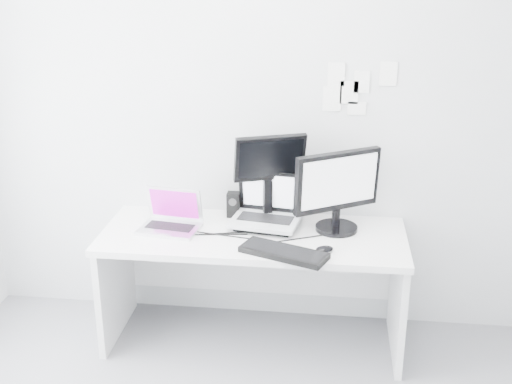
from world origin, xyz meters
The scene contains 15 objects.
back_wall centered at (0.00, 1.60, 1.35)m, with size 3.60×3.60×0.00m, color #B4B6B9.
desk centered at (0.00, 1.25, 0.36)m, with size 1.80×0.70×0.73m, color white.
macbook centered at (-0.50, 1.23, 0.86)m, with size 0.35×0.26×0.26m, color silver.
speaker centered at (-0.15, 1.51, 0.81)m, with size 0.08×0.08×0.16m, color black.
dell_laptop centered at (0.06, 1.34, 0.90)m, with size 0.40×0.31×0.33m, color silver.
rear_monitor centered at (0.07, 1.43, 1.02)m, with size 0.43×0.15×0.58m, color black.
samsung_monitor centered at (0.49, 1.36, 0.98)m, with size 0.55×0.25×0.50m, color black.
keyboard centered at (0.20, 0.98, 0.75)m, with size 0.48×0.17×0.03m, color black.
mouse centered at (0.42, 1.05, 0.75)m, with size 0.10×0.06×0.03m, color black.
wall_note_0 centered at (0.45, 1.59, 1.62)m, with size 0.10×0.00×0.14m, color white.
wall_note_1 centered at (0.60, 1.59, 1.58)m, with size 0.09×0.00×0.13m, color white.
wall_note_2 centered at (0.75, 1.59, 1.63)m, with size 0.10×0.00×0.14m, color white.
wall_note_3 centered at (0.58, 1.59, 1.42)m, with size 0.11×0.00×0.08m, color white.
wall_note_4 centered at (0.53, 1.59, 1.52)m, with size 0.11×0.00×0.14m, color white.
wall_note_5 centered at (0.43, 1.59, 1.48)m, with size 0.11×0.00×0.15m, color white.
Camera 1 is at (0.43, -2.24, 2.30)m, focal length 45.67 mm.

